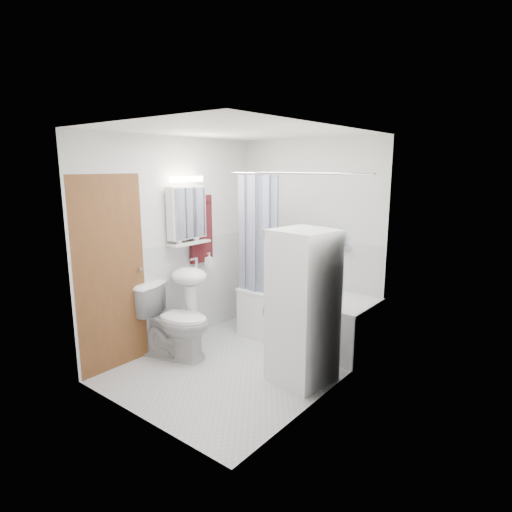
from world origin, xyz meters
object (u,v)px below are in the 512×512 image
Objects in this scene: sink at (190,289)px; toilet at (175,321)px; bathtub at (307,315)px; washer_dryer at (303,307)px.

sink is 0.42m from toilet.
bathtub is 1.02m from washer_dryer.
toilet is at bearing -127.09° from bathtub.
bathtub is 1.06× the size of washer_dryer.
toilet is at bearing -155.49° from washer_dryer.
sink is 0.69× the size of washer_dryer.
toilet is (-1.38, -0.41, -0.35)m from washer_dryer.
sink reaches higher than toilet.
bathtub is 1.55m from toilet.
sink is 1.26× the size of toilet.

